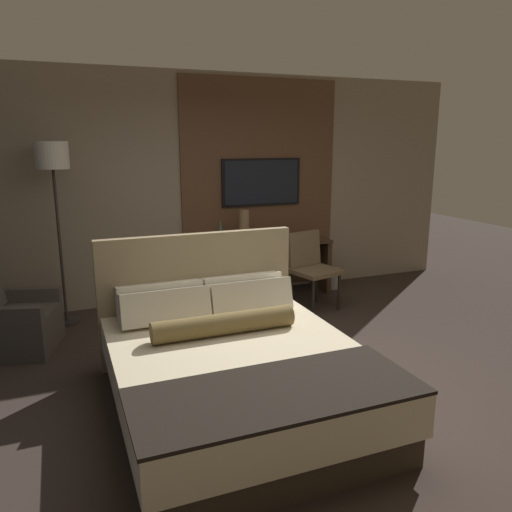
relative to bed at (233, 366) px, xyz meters
name	(u,v)px	position (x,y,z in m)	size (l,w,h in m)	color
ground_plane	(290,381)	(0.57, 0.18, -0.32)	(16.00, 16.00, 0.00)	#332823
wall_back_tv_panel	(210,188)	(0.67, 2.77, 1.08)	(7.20, 0.09, 2.80)	gray
bed	(233,366)	(0.00, 0.00, 0.00)	(1.79, 2.18, 1.18)	#33281E
desk	(267,259)	(1.34, 2.49, 0.17)	(1.60, 0.52, 0.72)	#422D1E
tv	(261,182)	(1.34, 2.70, 1.14)	(1.08, 0.04, 0.60)	black
desk_chair	(310,263)	(1.62, 1.84, 0.24)	(0.62, 0.62, 0.92)	brown
armchair_by_window	(15,324)	(-1.61, 1.76, -0.06)	(0.84, 0.86, 0.76)	#47423D
floor_lamp	(53,171)	(-1.14, 2.36, 1.35)	(0.34, 0.34, 1.98)	#282623
vase_tall	(244,227)	(0.98, 2.39, 0.62)	(0.13, 0.13, 0.43)	#846647
vase_short	(221,232)	(0.74, 2.57, 0.55)	(0.09, 0.09, 0.29)	#4C706B
book	(255,240)	(1.18, 2.51, 0.42)	(0.25, 0.19, 0.03)	navy
waste_bin	(332,278)	(2.28, 2.44, -0.18)	(0.22, 0.22, 0.28)	gray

